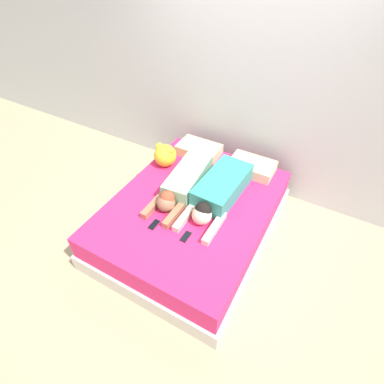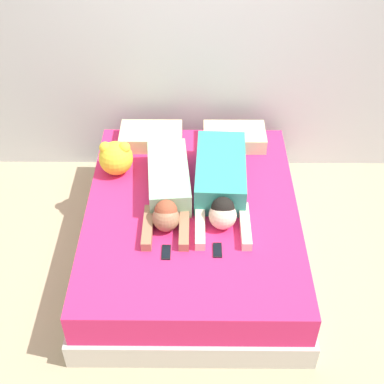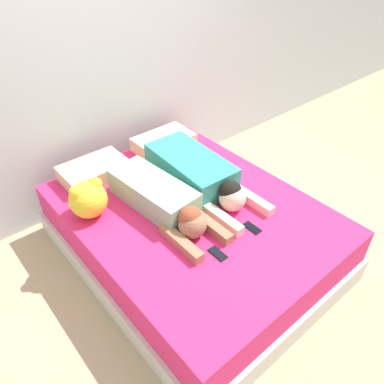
{
  "view_description": "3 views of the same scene",
  "coord_description": "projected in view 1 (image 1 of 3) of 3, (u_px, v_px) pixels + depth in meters",
  "views": [
    {
      "loc": [
        1.11,
        -1.98,
        2.74
      ],
      "look_at": [
        0.0,
        0.0,
        0.64
      ],
      "focal_mm": 28.0,
      "sensor_mm": 36.0,
      "label": 1
    },
    {
      "loc": [
        0.02,
        -2.94,
        3.2
      ],
      "look_at": [
        0.0,
        0.0,
        0.64
      ],
      "focal_mm": 50.0,
      "sensor_mm": 36.0,
      "label": 2
    },
    {
      "loc": [
        -1.38,
        -1.63,
        2.28
      ],
      "look_at": [
        0.0,
        0.0,
        0.64
      ],
      "focal_mm": 35.0,
      "sensor_mm": 36.0,
      "label": 3
    }
  ],
  "objects": [
    {
      "name": "pillow_head_right",
      "position": [
        252.0,
        167.0,
        3.55
      ],
      "size": [
        0.53,
        0.33,
        0.13
      ],
      "color": "beige",
      "rests_on": "bed"
    },
    {
      "name": "cell_phone_right",
      "position": [
        186.0,
        237.0,
        2.85
      ],
      "size": [
        0.06,
        0.13,
        0.01
      ],
      "color": "black",
      "rests_on": "bed"
    },
    {
      "name": "bed",
      "position": [
        192.0,
        218.0,
        3.37
      ],
      "size": [
        1.64,
        2.09,
        0.49
      ],
      "color": "beige",
      "rests_on": "ground_plane"
    },
    {
      "name": "person_right",
      "position": [
        218.0,
        191.0,
        3.16
      ],
      "size": [
        0.41,
        1.11,
        0.23
      ],
      "color": "teal",
      "rests_on": "bed"
    },
    {
      "name": "plush_toy",
      "position": [
        165.0,
        155.0,
        3.59
      ],
      "size": [
        0.27,
        0.27,
        0.28
      ],
      "color": "yellow",
      "rests_on": "bed"
    },
    {
      "name": "pillow_head_left",
      "position": [
        199.0,
        150.0,
        3.81
      ],
      "size": [
        0.53,
        0.33,
        0.13
      ],
      "color": "beige",
      "rests_on": "bed"
    },
    {
      "name": "cell_phone_left",
      "position": [
        154.0,
        224.0,
        2.96
      ],
      "size": [
        0.06,
        0.13,
        0.01
      ],
      "color": "black",
      "rests_on": "bed"
    },
    {
      "name": "wall_back",
      "position": [
        243.0,
        87.0,
        3.41
      ],
      "size": [
        12.0,
        0.06,
        2.6
      ],
      "color": "silver",
      "rests_on": "ground_plane"
    },
    {
      "name": "person_left",
      "position": [
        182.0,
        184.0,
        3.27
      ],
      "size": [
        0.37,
        1.05,
        0.22
      ],
      "color": "#8CBF99",
      "rests_on": "bed"
    },
    {
      "name": "ground_plane",
      "position": [
        192.0,
        232.0,
        3.53
      ],
      "size": [
        12.0,
        12.0,
        0.0
      ],
      "primitive_type": "plane",
      "color": "tan"
    }
  ]
}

